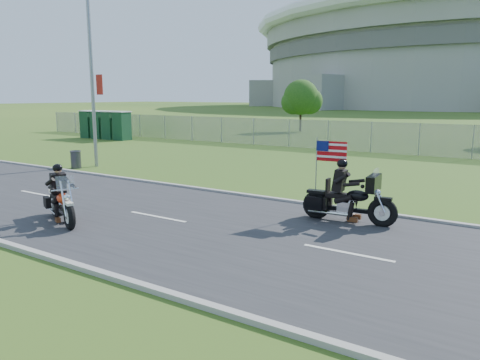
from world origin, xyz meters
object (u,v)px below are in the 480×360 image
Objects in this scene: porta_toilet_a at (122,126)px; porta_toilet_c at (99,125)px; porta_toilet_b at (111,126)px; porta_toilet_d at (89,125)px; motorcycle_follow at (348,202)px; trash_can at (76,160)px; motorcycle_lead at (61,204)px; streetlight at (94,56)px.

porta_toilet_a is 1.00× the size of porta_toilet_c.
porta_toilet_b is 2.80m from porta_toilet_d.
trash_can is (-15.33, 2.34, -0.20)m from motorcycle_follow.
porta_toilet_d is (-1.40, 0.00, 0.00)m from porta_toilet_c.
trash_can is (13.86, -12.01, -0.71)m from porta_toilet_d.
trash_can is (-8.39, 6.91, -0.11)m from motorcycle_lead.
porta_toilet_a is at bearing 0.00° from porta_toilet_c.
porta_toilet_d is at bearing 180.00° from porta_toilet_a.
streetlight is 16.19m from motorcycle_follow.
porta_toilet_b and porta_toilet_c have the same top height.
porta_toilet_b is at bearing 146.41° from motorcycle_follow.
porta_toilet_b is 30.05m from motorcycle_follow.
porta_toilet_d is (-4.20, 0.00, 0.00)m from porta_toilet_a.
porta_toilet_c is at bearing 161.16° from motorcycle_lead.
motorcycle_lead is at bearing -44.22° from porta_toilet_b.
motorcycle_lead is at bearing -42.23° from porta_toilet_c.
porta_toilet_a is (-10.02, 10.78, -4.49)m from streetlight.
motorcycle_lead is (18.05, -18.92, -0.60)m from porta_toilet_a.
porta_toilet_b is at bearing 180.00° from porta_toilet_a.
porta_toilet_b is 16.34m from trash_can.
streetlight is 12.52m from motorcycle_lead.
porta_toilet_a and porta_toilet_d have the same top height.
streetlight is 4.35× the size of porta_toilet_d.
motorcycle_follow is at bearing -26.18° from porta_toilet_d.
porta_toilet_c is 1.00× the size of porta_toilet_d.
porta_toilet_b is 0.82× the size of motorcycle_follow.
trash_can is at bearing -51.19° from porta_toilet_a.
motorcycle_follow is (27.80, -14.35, -0.51)m from porta_toilet_c.
porta_toilet_c is at bearing 147.64° from motorcycle_follow.
porta_toilet_a reaches higher than trash_can.
porta_toilet_d is at bearing 180.00° from porta_toilet_b.
streetlight is 16.33m from porta_toilet_b.
porta_toilet_a and porta_toilet_c have the same top height.
motorcycle_follow is (14.98, -3.57, -5.00)m from streetlight.
streetlight is 3.58× the size of motorcycle_follow.
trash_can is (11.06, -12.01, -0.71)m from porta_toilet_b.
motorcycle_lead reaches higher than trash_can.
porta_toilet_c is 0.82× the size of motorcycle_follow.
porta_toilet_c is 2.63× the size of trash_can.
porta_toilet_b is at bearing 0.00° from porta_toilet_c.
porta_toilet_a is at bearing 0.00° from porta_toilet_d.
porta_toilet_c is 0.95× the size of motorcycle_lead.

